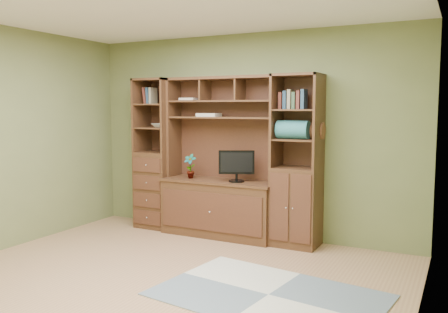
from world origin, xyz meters
The scene contains 11 objects.
room centered at (0.00, 0.00, 1.30)m, with size 4.60×4.10×2.64m.
center_hutch centered at (-0.27, 1.73, 1.02)m, with size 1.54×0.53×2.05m, color #452918.
left_tower centered at (-1.27, 1.77, 1.02)m, with size 0.50×0.45×2.05m, color #452918.
right_tower centered at (0.75, 1.77, 1.02)m, with size 0.55×0.45×2.05m, color #452918.
rug centered at (1.04, 0.17, 0.01)m, with size 1.93×1.29×0.01m, color #969B9B.
monitor centered at (-0.01, 1.70, 1.00)m, with size 0.45×0.20×0.55m, color black.
orchid centered at (-0.68, 1.70, 0.89)m, with size 0.17×0.12×0.32m, color #9D4C35.
magazines centered at (-0.47, 1.82, 1.56)m, with size 0.28×0.21×0.04m, color beige.
bowl centered at (-1.21, 1.77, 1.42)m, with size 0.21×0.21×0.05m, color beige.
blanket_teal centered at (0.72, 1.73, 1.40)m, with size 0.38×0.22×0.22m, color #2C6C74.
blanket_red centered at (0.87, 1.85, 1.39)m, with size 0.35×0.19×0.19m, color brown.
Camera 1 is at (2.52, -3.61, 1.66)m, focal length 38.00 mm.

